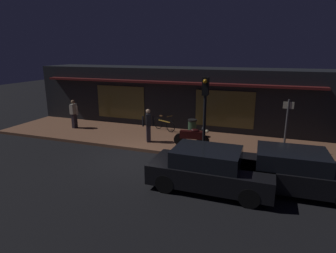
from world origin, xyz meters
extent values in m
plane|color=black|center=(0.00, 0.00, 0.00)|extent=(60.00, 60.00, 0.00)
cube|color=brown|center=(0.00, 3.00, 0.07)|extent=(18.00, 4.00, 0.15)
cube|color=black|center=(0.00, 6.40, 1.80)|extent=(18.00, 2.80, 3.60)
cube|color=brown|center=(-3.20, 4.98, 1.50)|extent=(3.20, 0.04, 2.00)
cube|color=brown|center=(3.20, 4.98, 1.50)|extent=(3.20, 0.04, 2.00)
cube|color=#591919|center=(0.00, 4.75, 2.85)|extent=(16.20, 0.50, 0.12)
cylinder|color=black|center=(1.58, 2.09, 0.45)|extent=(0.61, 0.18, 0.60)
cylinder|color=black|center=(2.67, 2.20, 0.45)|extent=(0.61, 0.18, 0.60)
cube|color=black|center=(2.13, 2.14, 0.73)|extent=(1.12, 0.39, 0.36)
ellipsoid|color=black|center=(2.28, 2.16, 0.93)|extent=(0.46, 0.28, 0.20)
sphere|color=#F9EDB7|center=(2.84, 2.22, 0.93)|extent=(0.18, 0.18, 0.18)
cylinder|color=gray|center=(2.64, 2.20, 1.10)|extent=(0.09, 0.55, 0.03)
torus|color=black|center=(-0.52, 4.52, 0.48)|extent=(0.62, 0.31, 0.66)
torus|color=black|center=(0.39, 4.11, 0.48)|extent=(0.62, 0.31, 0.66)
cube|color=#B78C2D|center=(-0.07, 4.32, 0.70)|extent=(0.84, 0.41, 0.06)
cube|color=brown|center=(-0.30, 4.42, 0.97)|extent=(0.22, 0.16, 0.06)
cylinder|color=#B78C2D|center=(0.32, 4.15, 1.05)|extent=(0.19, 0.39, 0.02)
cube|color=#28232D|center=(-5.27, 3.08, 0.57)|extent=(0.23, 0.30, 0.85)
cube|color=#B2AD9E|center=(-5.27, 3.08, 1.29)|extent=(0.26, 0.40, 0.58)
sphere|color=#8C6647|center=(-5.27, 3.08, 1.71)|extent=(0.22, 0.22, 0.22)
cylinder|color=#B2AD9E|center=(-5.02, 3.05, 1.22)|extent=(0.10, 0.10, 0.52)
cylinder|color=#B2AD9E|center=(-5.53, 3.10, 1.22)|extent=(0.10, 0.10, 0.52)
cube|color=#28232D|center=(-0.09, 2.11, 0.57)|extent=(0.31, 0.34, 0.85)
cube|color=black|center=(-0.09, 2.11, 1.29)|extent=(0.38, 0.44, 0.58)
sphere|color=tan|center=(-0.09, 2.11, 1.71)|extent=(0.22, 0.22, 0.22)
cylinder|color=black|center=(-0.31, 1.99, 1.22)|extent=(0.12, 0.12, 0.52)
cylinder|color=black|center=(0.14, 2.24, 1.22)|extent=(0.12, 0.12, 0.52)
cylinder|color=#47474C|center=(6.26, 2.74, 1.35)|extent=(0.09, 0.09, 2.40)
cube|color=beige|center=(6.26, 2.74, 2.30)|extent=(0.44, 0.03, 0.30)
cylinder|color=#2D4C33|center=(1.74, 3.73, 0.57)|extent=(0.44, 0.44, 0.85)
cylinder|color=black|center=(1.74, 3.73, 1.04)|extent=(0.48, 0.48, 0.08)
cylinder|color=black|center=(3.09, 0.46, 1.80)|extent=(0.12, 0.12, 3.60)
cube|color=black|center=(3.09, 0.46, 3.25)|extent=(0.24, 0.24, 0.70)
sphere|color=orange|center=(3.09, 0.33, 3.45)|extent=(0.16, 0.16, 0.16)
cylinder|color=black|center=(5.14, -0.75, 0.32)|extent=(0.64, 0.23, 0.64)
cylinder|color=black|center=(5.12, -2.31, 0.32)|extent=(0.64, 0.23, 0.64)
cylinder|color=black|center=(2.44, -0.72, 0.32)|extent=(0.64, 0.23, 0.64)
cylinder|color=black|center=(2.42, -2.28, 0.32)|extent=(0.64, 0.23, 0.64)
cube|color=black|center=(3.78, -1.52, 0.55)|extent=(4.12, 1.80, 0.68)
cube|color=black|center=(3.63, -1.51, 1.10)|extent=(2.22, 1.62, 0.64)
cylinder|color=black|center=(7.78, 0.09, 0.32)|extent=(0.65, 0.24, 0.64)
cylinder|color=black|center=(5.08, 0.01, 0.32)|extent=(0.65, 0.24, 0.64)
cylinder|color=black|center=(5.12, -1.55, 0.32)|extent=(0.65, 0.24, 0.64)
cube|color=black|center=(6.45, -0.73, 0.55)|extent=(4.15, 1.88, 0.68)
cube|color=black|center=(6.30, -0.74, 1.10)|extent=(2.25, 1.66, 0.64)
camera|label=1|loc=(5.38, -10.26, 4.55)|focal=30.05mm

